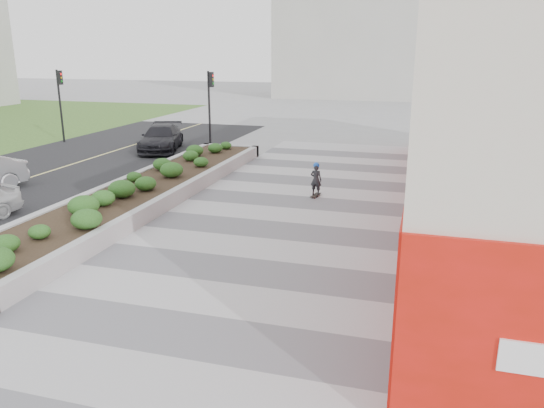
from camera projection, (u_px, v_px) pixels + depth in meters
The scene contains 11 objects.
ground at pixel (211, 302), 11.49m from camera, with size 160.00×160.00×0.00m, color gray.
walkway at pixel (254, 253), 14.26m from camera, with size 8.00×36.00×0.01m, color #A8A8AD.
building at pixel (521, 92), 16.79m from camera, with size 6.04×24.08×8.00m.
planter at pixel (145, 188), 19.31m from camera, with size 3.00×18.00×0.90m.
street at pixel (0, 187), 21.17m from camera, with size 10.00×40.00×0.00m, color black.
traffic_signal_near at pixel (210, 98), 28.80m from camera, with size 0.33×0.28×4.20m.
traffic_signal_far at pixel (60, 95), 30.81m from camera, with size 0.33×0.28×4.20m.
distant_bldg_north_l at pixel (353, 8), 60.76m from camera, with size 16.00×12.00×20.00m, color #ADAAA3.
manhole_cover at pixel (272, 255), 14.12m from camera, with size 0.44×0.44×0.01m, color #595654.
skateboarder at pixel (316, 179), 19.59m from camera, with size 0.45×0.74×1.31m.
car_dark at pixel (161, 138), 28.78m from camera, with size 1.90×4.68×1.36m, color black.
Camera 1 is at (4.19, -9.66, 5.24)m, focal length 35.00 mm.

